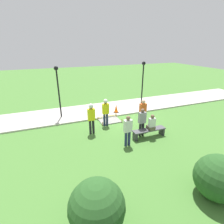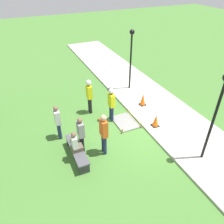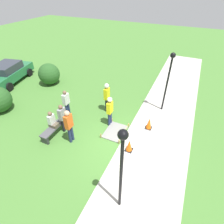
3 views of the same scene
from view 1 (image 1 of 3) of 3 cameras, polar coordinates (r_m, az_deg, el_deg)
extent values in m
plane|color=#477A33|center=(12.67, 1.99, -1.39)|extent=(60.00, 60.00, 0.00)
cube|color=#BCB7AD|center=(14.00, -0.55, 1.11)|extent=(28.00, 3.14, 0.10)
cube|color=gray|center=(11.85, -0.74, -2.88)|extent=(1.36, 1.00, 0.06)
cube|color=tan|center=(12.47, 1.37, -1.13)|extent=(0.05, 0.05, 0.25)
cube|color=tan|center=(12.05, -4.62, -2.03)|extent=(0.05, 0.05, 0.25)
cube|color=tan|center=(11.63, 3.27, -2.88)|extent=(0.05, 0.05, 0.25)
cube|color=tan|center=(11.18, -3.11, -3.92)|extent=(0.05, 0.05, 0.25)
cube|color=yellow|center=(12.22, -1.58, -1.30)|extent=(1.36, 0.00, 0.04)
cube|color=black|center=(13.09, 1.35, -0.09)|extent=(0.34, 0.34, 0.02)
cone|color=orange|center=(12.98, 1.36, 1.20)|extent=(0.29, 0.29, 0.60)
cube|color=black|center=(12.92, -7.04, -0.54)|extent=(0.34, 0.34, 0.02)
cone|color=orange|center=(12.80, -7.10, 0.84)|extent=(0.29, 0.29, 0.64)
cube|color=#2D2D33|center=(10.52, 15.93, -5.96)|extent=(0.12, 0.40, 0.42)
cube|color=#2D2D33|center=(9.65, 7.57, -7.88)|extent=(0.12, 0.40, 0.42)
cube|color=#4C4C51|center=(9.95, 12.04, -5.66)|extent=(1.93, 0.44, 0.06)
cube|color=brown|center=(9.94, 12.53, -4.95)|extent=(0.34, 0.44, 0.18)
cube|color=silver|center=(9.74, 12.94, -3.35)|extent=(0.36, 0.20, 0.50)
sphere|color=brown|center=(9.60, 13.11, -1.42)|extent=(0.21, 0.21, 0.21)
cylinder|color=black|center=(10.20, -6.11, -4.75)|extent=(0.14, 0.14, 0.85)
cylinder|color=black|center=(10.16, -7.09, -4.90)|extent=(0.14, 0.14, 0.85)
cube|color=yellow|center=(9.87, -6.78, -0.83)|extent=(0.40, 0.22, 0.68)
sphere|color=#A37A5B|center=(9.71, -6.90, 1.65)|extent=(0.23, 0.23, 0.23)
sphere|color=white|center=(9.69, -6.92, 2.00)|extent=(0.27, 0.27, 0.27)
cylinder|color=navy|center=(11.13, -1.62, -2.43)|extent=(0.14, 0.14, 0.82)
cylinder|color=navy|center=(11.07, -2.50, -2.56)|extent=(0.14, 0.14, 0.82)
cube|color=yellow|center=(10.82, -2.11, 1.06)|extent=(0.40, 0.22, 0.65)
sphere|color=brown|center=(10.68, -2.14, 3.25)|extent=(0.22, 0.22, 0.22)
sphere|color=white|center=(10.66, -2.14, 3.56)|extent=(0.26, 0.26, 0.26)
cylinder|color=navy|center=(10.90, 10.18, -3.05)|extent=(0.14, 0.14, 0.90)
cylinder|color=navy|center=(10.82, 9.36, -3.20)|extent=(0.14, 0.14, 0.90)
cube|color=#E55B1E|center=(10.55, 10.04, 0.88)|extent=(0.40, 0.22, 0.72)
sphere|color=tan|center=(10.40, 10.21, 3.35)|extent=(0.24, 0.24, 0.24)
cylinder|color=navy|center=(9.07, 5.60, -8.50)|extent=(0.14, 0.14, 0.80)
cylinder|color=navy|center=(8.99, 4.56, -8.72)|extent=(0.14, 0.14, 0.80)
cube|color=silver|center=(8.70, 5.24, -4.53)|extent=(0.40, 0.22, 0.63)
sphere|color=brown|center=(8.52, 5.33, -1.98)|extent=(0.22, 0.22, 0.22)
cylinder|color=black|center=(10.09, 10.03, -5.46)|extent=(0.14, 0.14, 0.79)
cylinder|color=black|center=(10.01, 9.15, -5.65)|extent=(0.14, 0.14, 0.79)
cube|color=gray|center=(9.75, 9.85, -1.82)|extent=(0.40, 0.22, 0.63)
sphere|color=brown|center=(9.60, 10.00, 0.49)|extent=(0.21, 0.21, 0.21)
cylinder|color=black|center=(12.38, -16.93, 5.56)|extent=(0.10, 0.10, 3.24)
sphere|color=black|center=(12.06, -17.82, 13.43)|extent=(0.28, 0.28, 0.28)
cylinder|color=black|center=(14.15, 9.86, 8.27)|extent=(0.10, 0.10, 3.33)
sphere|color=black|center=(13.87, 10.33, 15.38)|extent=(0.28, 0.28, 0.28)
sphere|color=#285623|center=(7.08, 31.38, -17.82)|extent=(1.56, 1.56, 1.56)
sphere|color=#285623|center=(5.38, -4.97, -28.51)|extent=(1.57, 1.57, 1.57)
camera|label=2|loc=(12.92, 44.65, 22.62)|focal=35.00mm
camera|label=3|loc=(16.30, 18.48, 25.90)|focal=28.00mm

